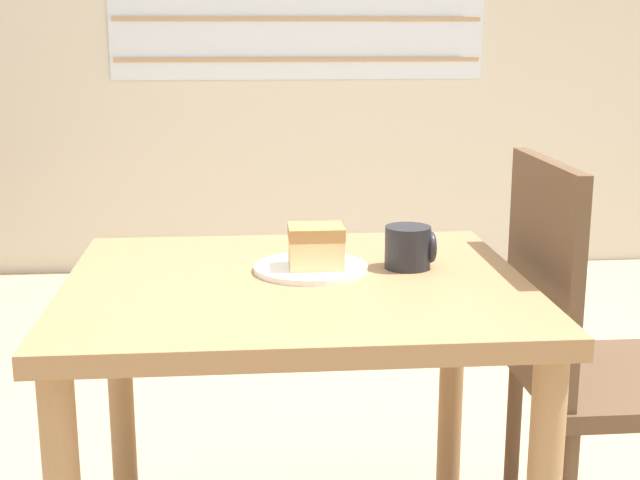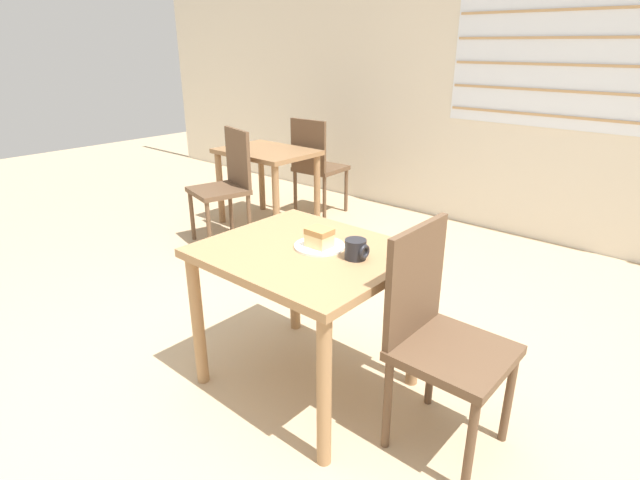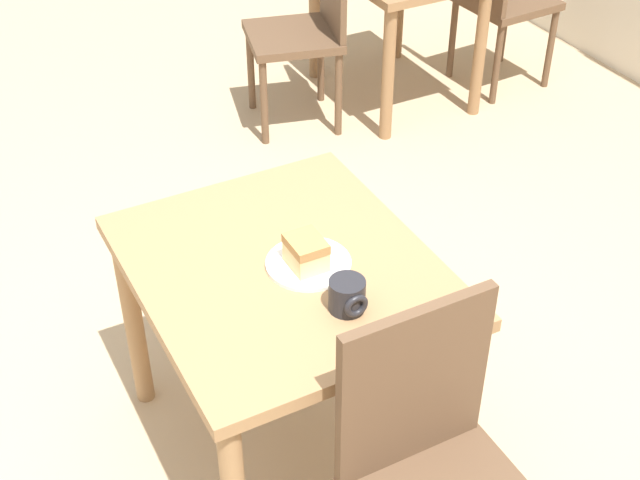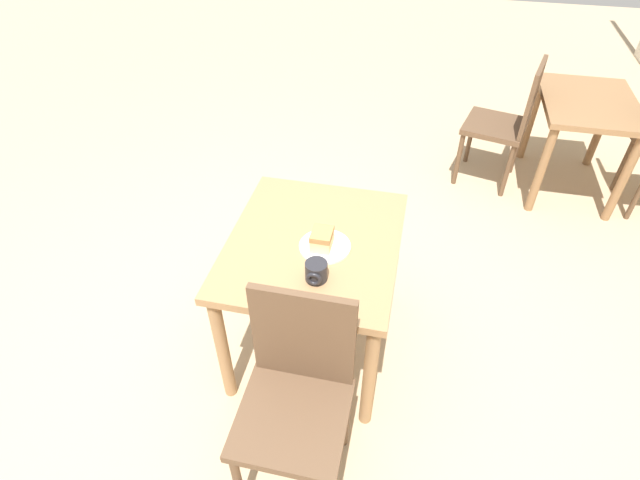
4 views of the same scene
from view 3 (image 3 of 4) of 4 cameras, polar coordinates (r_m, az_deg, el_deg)
name	(u,v)px [view 3 (image 3 of 4)]	position (r m, az deg, el deg)	size (l,w,h in m)	color
ground_plane	(234,472)	(2.88, -5.55, -14.56)	(14.00, 14.00, 0.00)	tan
dining_table_near	(285,297)	(2.50, -2.28, -3.64)	(0.91, 0.78, 0.73)	#9E754C
chair_near_window	(436,477)	(2.21, 7.45, -14.79)	(0.43, 0.43, 0.95)	brown
chair_far_corner	(308,23)	(4.36, -0.79, 13.73)	(0.52, 0.52, 0.95)	brown
plate	(308,263)	(2.42, -0.74, -1.51)	(0.23, 0.23, 0.01)	white
cake_slice	(306,252)	(2.38, -0.90, -0.80)	(0.11, 0.09, 0.09)	#E5CC89
coffee_mug	(348,296)	(2.26, 1.79, -3.60)	(0.10, 0.09, 0.09)	#232328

